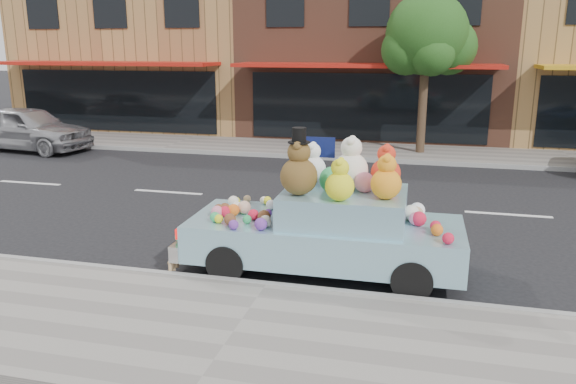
% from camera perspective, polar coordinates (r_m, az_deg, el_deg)
% --- Properties ---
extents(ground, '(120.00, 120.00, 0.00)m').
position_cam_1_polar(ground, '(13.11, 3.89, -1.09)').
color(ground, black).
rests_on(ground, ground).
extents(near_sidewalk, '(60.00, 3.00, 0.12)m').
position_cam_1_polar(near_sidewalk, '(7.21, -5.56, -14.32)').
color(near_sidewalk, gray).
rests_on(near_sidewalk, ground).
extents(far_sidewalk, '(60.00, 3.00, 0.12)m').
position_cam_1_polar(far_sidewalk, '(19.37, 7.30, 4.15)').
color(far_sidewalk, gray).
rests_on(far_sidewalk, ground).
extents(near_kerb, '(60.00, 0.12, 0.13)m').
position_cam_1_polar(near_kerb, '(8.48, -2.16, -9.57)').
color(near_kerb, gray).
rests_on(near_kerb, ground).
extents(far_kerb, '(60.00, 0.12, 0.13)m').
position_cam_1_polar(far_kerb, '(17.90, 6.72, 3.32)').
color(far_kerb, gray).
rests_on(far_kerb, ground).
extents(storefront_left, '(10.00, 9.80, 7.30)m').
position_cam_1_polar(storefront_left, '(27.27, -12.99, 14.48)').
color(storefront_left, '#A17843').
rests_on(storefront_left, ground).
extents(storefront_mid, '(10.00, 9.80, 7.30)m').
position_cam_1_polar(storefront_mid, '(24.50, 9.16, 14.68)').
color(storefront_mid, brown).
rests_on(storefront_mid, ground).
extents(street_tree, '(3.00, 2.70, 5.22)m').
position_cam_1_polar(street_tree, '(18.98, 13.97, 14.67)').
color(street_tree, '#38281C').
rests_on(street_tree, ground).
extents(car_silver, '(4.75, 2.38, 1.55)m').
position_cam_1_polar(car_silver, '(21.52, -24.88, 5.89)').
color(car_silver, '#A2A2A6').
rests_on(car_silver, ground).
extents(art_car, '(4.51, 1.82, 2.37)m').
position_cam_1_polar(art_car, '(8.94, 4.03, -3.19)').
color(art_car, black).
rests_on(art_car, ground).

